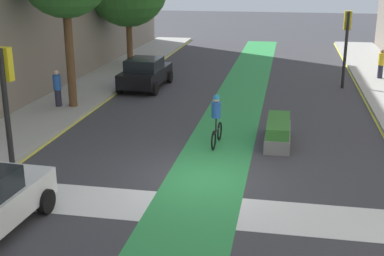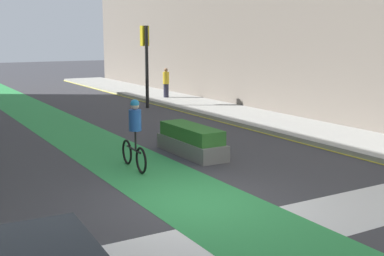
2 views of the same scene
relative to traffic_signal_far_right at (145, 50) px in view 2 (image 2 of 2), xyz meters
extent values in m
plane|color=#38383D|center=(-5.16, -13.34, -2.76)|extent=(120.00, 120.00, 0.00)
cube|color=#2D8C47|center=(-5.06, -13.34, -2.75)|extent=(2.40, 60.00, 0.01)
cube|color=silver|center=(-5.16, -15.34, -2.75)|extent=(12.00, 1.80, 0.01)
cylinder|color=black|center=(0.00, -0.12, -0.80)|extent=(0.16, 0.16, 3.91)
cube|color=gold|center=(0.00, 0.08, 0.68)|extent=(0.35, 0.28, 0.95)
sphere|color=red|center=(0.00, 0.22, 0.98)|extent=(0.20, 0.20, 0.20)
sphere|color=#4C380C|center=(0.00, 0.22, 0.68)|extent=(0.20, 0.20, 0.20)
sphere|color=#0C3814|center=(0.00, 0.22, 0.38)|extent=(0.20, 0.20, 0.20)
torus|color=black|center=(-5.15, -9.65, -2.42)|extent=(0.10, 0.68, 0.68)
torus|color=black|center=(-5.21, -10.70, -2.42)|extent=(0.10, 0.68, 0.68)
cylinder|color=black|center=(-5.18, -10.18, -2.24)|extent=(0.12, 0.95, 0.06)
cylinder|color=black|center=(-5.19, -10.33, -1.97)|extent=(0.05, 0.05, 0.50)
cylinder|color=#2659B2|center=(-5.19, -10.33, -1.44)|extent=(0.32, 0.32, 0.55)
sphere|color=beige|center=(-5.19, -10.33, -1.06)|extent=(0.22, 0.22, 0.22)
sphere|color=#268CCC|center=(-5.19, -10.33, -1.02)|extent=(0.23, 0.23, 0.23)
cylinder|color=#262638|center=(2.18, 2.09, -2.24)|extent=(0.28, 0.28, 0.73)
cylinder|color=gold|center=(2.18, 2.09, -1.55)|extent=(0.34, 0.34, 0.65)
sphere|color=#8C6647|center=(2.18, 2.09, -1.13)|extent=(0.21, 0.21, 0.21)
cube|color=slate|center=(-3.06, -9.54, -2.53)|extent=(0.87, 2.76, 0.45)
cube|color=#33722D|center=(-3.06, -9.54, -2.11)|extent=(0.79, 2.49, 0.40)
camera|label=1|loc=(-2.85, -27.23, 3.26)|focal=48.05mm
camera|label=2|loc=(-10.36, -21.99, 0.69)|focal=46.97mm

